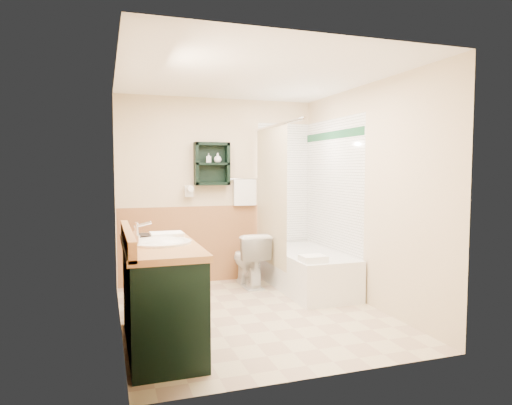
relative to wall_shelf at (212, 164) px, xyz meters
The scene contains 25 objects.
floor 2.09m from the wall_shelf, 85.93° to the right, with size 3.00×3.00×0.00m, color beige.
back_wall 0.38m from the wall_shelf, 48.99° to the left, with size 2.60×0.04×2.40m, color beige.
left_wall 1.89m from the wall_shelf, 130.97° to the right, with size 0.04×3.00×2.40m, color beige.
right_wall 2.03m from the wall_shelf, 44.70° to the right, with size 0.04×3.00×2.40m, color beige.
ceiling 1.66m from the wall_shelf, 85.93° to the right, with size 2.60×3.00×0.04m, color white.
wainscot_left 2.12m from the wall_shelf, 130.14° to the right, with size 2.98×2.98×1.00m, color #B67E49, non-canonical shape.
wainscot_back 1.06m from the wall_shelf, 38.66° to the left, with size 2.58×2.58×1.00m, color #B67E49, non-canonical shape.
mirror_frame 2.28m from the wall_shelf, 120.90° to the right, with size 1.30×1.30×1.00m, color brown, non-canonical shape.
mirror_glass 2.28m from the wall_shelf, 120.79° to the right, with size 1.20×1.20×0.90m, color white, non-canonical shape.
tile_right 1.61m from the wall_shelf, 25.39° to the right, with size 1.50×1.50×2.10m, color white, non-canonical shape.
tile_back 1.23m from the wall_shelf, ahead, with size 0.95×0.95×2.10m, color white, non-canonical shape.
tile_accent 1.56m from the wall_shelf, 25.55° to the right, with size 1.50×1.50×0.10m, color #164E2B, non-canonical shape.
wall_shelf is the anchor object (origin of this frame).
hair_dryer 0.46m from the wall_shelf, behind, with size 0.10×0.24×0.18m, color silver, non-canonical shape.
towel_bar 0.49m from the wall_shelf, ahead, with size 0.40×0.06×0.40m, color white, non-canonical shape.
curtain_rod 1.01m from the wall_shelf, 46.11° to the right, with size 0.03×0.03×1.60m, color silver.
shower_curtain 0.89m from the wall_shelf, 37.30° to the right, with size 1.05×1.05×1.70m, color beige, non-canonical shape.
vanity 2.43m from the wall_shelf, 114.50° to the right, with size 0.59×1.38×0.87m, color black.
bathtub 1.81m from the wall_shelf, 34.90° to the right, with size 0.71×1.50×0.47m, color white.
toilet 1.31m from the wall_shelf, 36.87° to the right, with size 0.38×0.69×0.67m, color white.
counter_towel 1.93m from the wall_shelf, 116.05° to the right, with size 0.28×0.22×0.04m, color white.
vanity_book 1.95m from the wall_shelf, 124.52° to the right, with size 0.17×0.02×0.23m, color black.
tub_towel 1.85m from the wall_shelf, 57.30° to the right, with size 0.27×0.22×0.07m, color white.
soap_bottle_a 0.06m from the wall_shelf, behind, with size 0.05×0.12×0.06m, color white.
soap_bottle_b 0.10m from the wall_shelf, ahead, with size 0.10×0.12×0.10m, color white.
Camera 1 is at (-1.42, -4.34, 1.48)m, focal length 32.00 mm.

